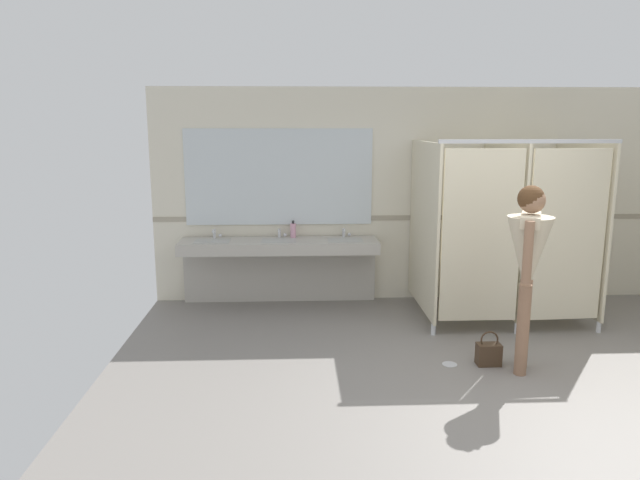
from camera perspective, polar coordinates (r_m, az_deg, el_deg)
The scene contains 10 objects.
ground_plane at distance 5.21m, azimuth 18.65°, elevation -15.19°, with size 7.12×6.45×0.10m, color gray.
wall_back at distance 7.58m, azimuth 11.28°, elevation 4.31°, with size 7.12×0.12×2.66m, color beige.
wall_back_tile_band at distance 7.56m, azimuth 11.31°, elevation 2.16°, with size 7.12×0.01×0.06m, color #9E937F.
vanity_counter at distance 7.24m, azimuth -3.96°, elevation -1.64°, with size 2.40×0.52×0.94m.
mirror_panel at distance 7.27m, azimuth -4.03°, elevation 6.13°, with size 2.30×0.02×1.18m, color silver.
bathroom_stalls at distance 6.87m, azimuth 17.75°, elevation 1.16°, with size 1.87×1.42×2.06m.
person_standing at distance 5.47m, azimuth 19.59°, elevation -1.41°, with size 0.53×0.55×1.70m.
handbag at distance 5.78m, azimuth 16.07°, elevation -10.55°, with size 0.22×0.13×0.33m.
soap_dispenser at distance 7.25m, azimuth -2.63°, elevation 0.95°, with size 0.07×0.07×0.21m.
floor_drain_cover at distance 5.74m, azimuth 12.50°, elevation -11.70°, with size 0.14×0.14×0.01m, color #B7BABF.
Camera 1 is at (-1.79, -4.33, 2.22)m, focal length 32.89 mm.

